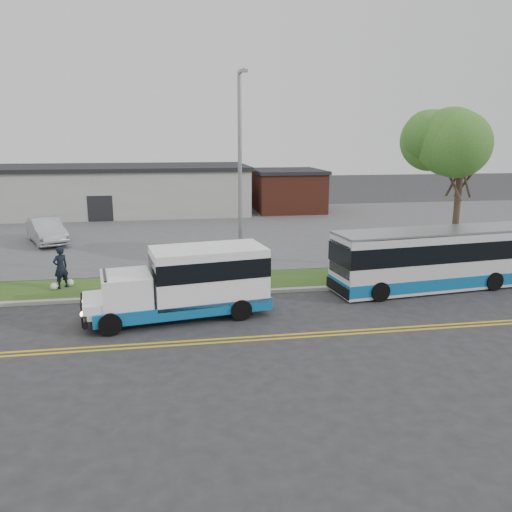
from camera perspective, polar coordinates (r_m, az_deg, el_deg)
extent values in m
plane|color=#28282B|center=(21.06, -8.89, -5.58)|extent=(140.00, 140.00, 0.00)
cube|color=gold|center=(17.45, -8.75, -9.64)|extent=(70.00, 0.12, 0.01)
cube|color=gold|center=(17.18, -8.74, -10.02)|extent=(70.00, 0.12, 0.01)
cube|color=#9E9B93|center=(22.08, -8.93, -4.48)|extent=(80.00, 0.30, 0.15)
cube|color=#28531B|center=(23.81, -8.97, -3.22)|extent=(80.00, 3.30, 0.10)
cube|color=#4C4C4F|center=(37.54, -9.18, 2.87)|extent=(80.00, 25.00, 0.10)
cube|color=#9E9E99|center=(47.56, -16.64, 7.05)|extent=(25.00, 10.00, 4.00)
cube|color=black|center=(47.39, -16.82, 9.66)|extent=(25.40, 10.40, 0.35)
cube|color=black|center=(42.79, -17.36, 5.13)|extent=(2.00, 0.15, 2.20)
cube|color=brown|center=(47.38, 3.57, 7.31)|extent=(6.00, 7.00, 3.60)
cube|color=black|center=(47.21, 3.60, 9.66)|extent=(6.30, 7.30, 0.30)
cylinder|color=#3D2921|center=(27.20, 21.82, 3.31)|extent=(0.32, 0.32, 4.76)
ellipsoid|color=#356B25|center=(26.86, 22.52, 11.18)|extent=(5.20, 5.20, 4.42)
cylinder|color=gray|center=(23.01, -1.84, 8.55)|extent=(0.18, 0.18, 9.50)
cylinder|color=gray|center=(22.40, -1.69, 20.34)|extent=(0.12, 1.40, 0.12)
cube|color=gray|center=(21.76, -1.44, 20.41)|extent=(0.35, 0.18, 0.12)
cube|color=#0E5B97|center=(19.55, -8.44, -5.40)|extent=(6.92, 3.27, 0.49)
cube|color=white|center=(19.42, -5.43, -1.97)|extent=(4.60, 2.90, 2.05)
cube|color=black|center=(19.34, -5.45, -1.00)|extent=(4.63, 2.94, 0.73)
cube|color=white|center=(19.10, -14.60, -3.69)|extent=(2.07, 2.35, 1.17)
cube|color=black|center=(19.02, -16.83, -3.30)|extent=(0.39, 1.85, 0.88)
cube|color=white|center=(19.22, -17.72, -5.33)|extent=(1.28, 2.13, 0.54)
cube|color=black|center=(19.31, -18.96, -6.25)|extent=(0.46, 2.00, 0.49)
sphere|color=#FFD88C|center=(18.54, -19.18, -6.28)|extent=(0.22, 0.22, 0.20)
sphere|color=#FFD88C|center=(19.94, -19.16, -4.91)|extent=(0.22, 0.22, 0.20)
cylinder|color=black|center=(18.36, -16.33, -7.50)|extent=(0.85, 0.40, 0.82)
cylinder|color=black|center=(20.35, -16.59, -5.45)|extent=(0.85, 0.40, 0.82)
cylinder|color=black|center=(19.06, -1.75, -6.16)|extent=(0.85, 0.40, 0.82)
cylinder|color=black|center=(20.98, -3.41, -4.33)|extent=(0.85, 0.40, 0.82)
cube|color=silver|center=(24.28, 20.00, -0.31)|extent=(9.98, 3.32, 2.58)
cube|color=#0E5B97|center=(24.49, 19.83, -2.33)|extent=(10.00, 3.34, 0.53)
cube|color=black|center=(24.17, 20.09, 0.82)|extent=(10.02, 3.36, 0.85)
cube|color=black|center=(21.76, 9.62, -0.35)|extent=(0.32, 2.04, 1.42)
cube|color=black|center=(22.07, 9.34, -3.61)|extent=(0.36, 2.22, 0.44)
cube|color=gray|center=(24.02, 20.24, 2.73)|extent=(9.98, 3.32, 0.11)
cylinder|color=black|center=(21.83, 13.95, -3.96)|extent=(0.88, 0.38, 0.85)
cylinder|color=black|center=(23.59, 11.45, -2.53)|extent=(0.88, 0.38, 0.85)
cylinder|color=black|center=(25.14, 25.51, -2.61)|extent=(0.88, 0.38, 0.85)
cylinder|color=black|center=(26.68, 22.58, -1.45)|extent=(0.88, 0.38, 0.85)
cylinder|color=black|center=(27.64, 25.05, -1.21)|extent=(0.88, 0.38, 0.85)
imported|color=black|center=(24.23, -21.43, -1.22)|extent=(0.83, 0.81, 1.92)
imported|color=#A9ABB0|center=(35.00, -22.81, 2.67)|extent=(3.60, 5.23, 1.63)
sphere|color=white|center=(24.27, -22.08, -3.23)|extent=(0.32, 0.32, 0.32)
sphere|color=white|center=(24.61, -20.47, -2.86)|extent=(0.32, 0.32, 0.32)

